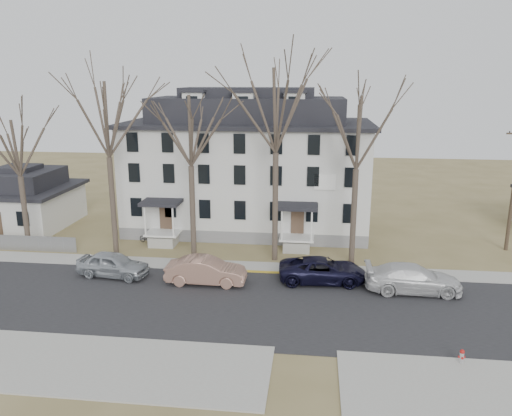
# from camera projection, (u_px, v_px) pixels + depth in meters

# --- Properties ---
(ground) EXTENTS (120.00, 120.00, 0.00)m
(ground) POSITION_uv_depth(u_px,v_px,m) (242.00, 322.00, 26.99)
(ground) COLOR olive
(ground) RESTS_ON ground
(main_road) EXTENTS (120.00, 10.00, 0.04)m
(main_road) POSITION_uv_depth(u_px,v_px,m) (247.00, 306.00, 28.92)
(main_road) COLOR #27272A
(main_road) RESTS_ON ground
(far_sidewalk) EXTENTS (120.00, 2.00, 0.08)m
(far_sidewalk) POSITION_uv_depth(u_px,v_px,m) (258.00, 268.00, 34.68)
(far_sidewalk) COLOR #A09F97
(far_sidewalk) RESTS_ON ground
(near_sidewalk_right) EXTENTS (14.00, 5.00, 0.08)m
(near_sidewalk_right) POSITION_uv_depth(u_px,v_px,m) (508.00, 394.00, 20.83)
(near_sidewalk_right) COLOR #A09F97
(near_sidewalk_right) RESTS_ON ground
(near_sidewalk_left) EXTENTS (20.00, 5.00, 0.08)m
(near_sidewalk_left) POSITION_uv_depth(u_px,v_px,m) (55.00, 363.00, 23.09)
(near_sidewalk_left) COLOR #A09F97
(near_sidewalk_left) RESTS_ON ground
(yellow_curb) EXTENTS (14.00, 0.25, 0.06)m
(yellow_curb) POSITION_uv_depth(u_px,v_px,m) (331.00, 276.00, 33.25)
(yellow_curb) COLOR gold
(yellow_curb) RESTS_ON ground
(boarding_house) EXTENTS (20.80, 12.36, 12.05)m
(boarding_house) POSITION_uv_depth(u_px,v_px,m) (248.00, 167.00, 43.12)
(boarding_house) COLOR slate
(boarding_house) RESTS_ON ground
(small_house) EXTENTS (8.70, 8.70, 5.00)m
(small_house) POSITION_uv_depth(u_px,v_px,m) (23.00, 201.00, 44.29)
(small_house) COLOR silver
(small_house) RESTS_ON ground
(tree_far_left) EXTENTS (8.40, 8.40, 13.72)m
(tree_far_left) POSITION_uv_depth(u_px,v_px,m) (106.00, 114.00, 35.05)
(tree_far_left) COLOR #473B31
(tree_far_left) RESTS_ON ground
(tree_mid_left) EXTENTS (7.80, 7.80, 12.74)m
(tree_mid_left) POSITION_uv_depth(u_px,v_px,m) (190.00, 126.00, 34.56)
(tree_mid_left) COLOR #473B31
(tree_mid_left) RESTS_ON ground
(tree_center) EXTENTS (9.00, 9.00, 14.70)m
(tree_center) POSITION_uv_depth(u_px,v_px,m) (276.00, 104.00, 33.51)
(tree_center) COLOR #473B31
(tree_center) RESTS_ON ground
(tree_mid_right) EXTENTS (7.80, 7.80, 12.74)m
(tree_mid_right) POSITION_uv_depth(u_px,v_px,m) (358.00, 128.00, 33.26)
(tree_mid_right) COLOR #473B31
(tree_mid_right) RESTS_ON ground
(tree_bungalow) EXTENTS (6.60, 6.60, 10.78)m
(tree_bungalow) POSITION_uv_depth(u_px,v_px,m) (17.00, 144.00, 36.41)
(tree_bungalow) COLOR #473B31
(tree_bungalow) RESTS_ON ground
(car_silver) EXTENTS (4.98, 2.50, 1.63)m
(car_silver) POSITION_uv_depth(u_px,v_px,m) (113.00, 265.00, 32.99)
(car_silver) COLOR #A6ACB3
(car_silver) RESTS_ON ground
(car_tan) EXTENTS (5.11, 1.78, 1.68)m
(car_tan) POSITION_uv_depth(u_px,v_px,m) (206.00, 271.00, 31.82)
(car_tan) COLOR #9B705E
(car_tan) RESTS_ON ground
(car_navy) EXTENTS (5.76, 2.92, 1.56)m
(car_navy) POSITION_uv_depth(u_px,v_px,m) (323.00, 271.00, 32.10)
(car_navy) COLOR black
(car_navy) RESTS_ON ground
(car_white) EXTENTS (5.85, 2.44, 1.69)m
(car_white) POSITION_uv_depth(u_px,v_px,m) (413.00, 279.00, 30.58)
(car_white) COLOR silver
(car_white) RESTS_ON ground
(bicycle_left) EXTENTS (1.68, 1.15, 0.84)m
(bicycle_left) POSITION_uv_depth(u_px,v_px,m) (147.00, 239.00, 39.70)
(bicycle_left) COLOR black
(bicycle_left) RESTS_ON ground
(fire_hydrant) EXTENTS (0.31, 0.29, 0.74)m
(fire_hydrant) POSITION_uv_depth(u_px,v_px,m) (462.00, 357.00, 22.92)
(fire_hydrant) COLOR #B7B7BA
(fire_hydrant) RESTS_ON ground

